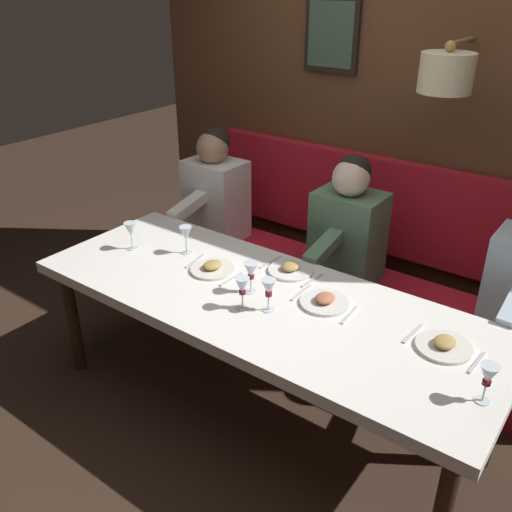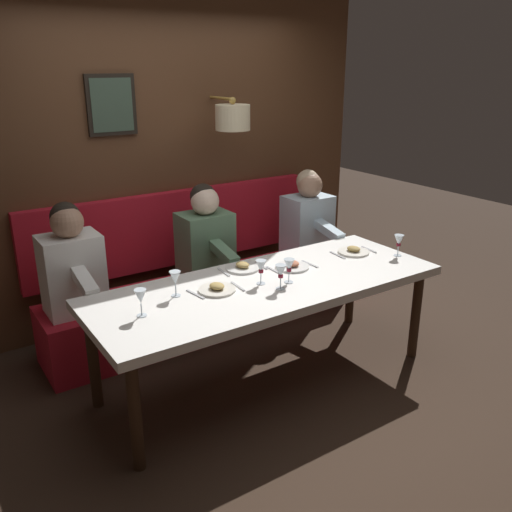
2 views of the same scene
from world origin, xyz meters
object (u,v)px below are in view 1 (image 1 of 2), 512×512
at_px(diner_middle, 215,188).
at_px(wine_glass_3, 251,271).
at_px(wine_glass_2, 488,376).
at_px(diner_near, 348,224).
at_px(dining_table, 260,307).
at_px(wine_glass_0, 269,289).
at_px(wine_glass_4, 131,230).
at_px(wine_glass_1, 242,287).
at_px(wine_glass_5, 186,234).

xyz_separation_m(diner_middle, wine_glass_3, (-0.88, -0.98, 0.04)).
distance_m(diner_middle, wine_glass_2, 2.37).
distance_m(diner_near, diner_middle, 1.05).
xyz_separation_m(dining_table, wine_glass_2, (-0.12, -1.11, 0.18)).
distance_m(diner_near, wine_glass_0, 0.97).
xyz_separation_m(diner_near, wine_glass_2, (-1.00, -1.10, 0.04)).
xyz_separation_m(dining_table, wine_glass_4, (-0.02, 0.90, 0.18)).
bearing_deg(dining_table, wine_glass_0, -127.23).
distance_m(wine_glass_2, wine_glass_4, 2.01).
height_order(dining_table, diner_near, diner_near).
bearing_deg(wine_glass_3, wine_glass_1, -160.04).
relative_size(dining_table, diner_middle, 3.04).
xyz_separation_m(diner_near, wine_glass_1, (-1.02, 0.02, 0.04)).
xyz_separation_m(diner_near, wine_glass_5, (-0.75, 0.62, 0.04)).
relative_size(wine_glass_2, wine_glass_3, 1.00).
xyz_separation_m(dining_table, diner_middle, (0.88, 1.03, 0.14)).
distance_m(diner_middle, wine_glass_0, 1.50).
height_order(dining_table, wine_glass_4, wine_glass_4).
xyz_separation_m(diner_middle, wine_glass_1, (-1.02, -1.03, 0.04)).
bearing_deg(wine_glass_0, wine_glass_4, 86.26).
bearing_deg(wine_glass_0, wine_glass_3, 62.34).
bearing_deg(diner_near, wine_glass_3, 175.49).
distance_m(dining_table, diner_middle, 1.37).
xyz_separation_m(wine_glass_1, wine_glass_3, (0.14, 0.05, -0.00)).
relative_size(diner_near, wine_glass_2, 4.82).
relative_size(diner_near, wine_glass_4, 4.82).
relative_size(diner_middle, wine_glass_1, 4.82).
distance_m(wine_glass_4, wine_glass_5, 0.32).
bearing_deg(wine_glass_4, wine_glass_1, -97.86).
bearing_deg(diner_near, wine_glass_4, 134.66).
bearing_deg(wine_glass_5, wine_glass_4, 117.15).
relative_size(diner_near, diner_middle, 1.00).
relative_size(wine_glass_0, wine_glass_2, 1.00).
bearing_deg(wine_glass_1, wine_glass_4, 82.14).
distance_m(wine_glass_1, wine_glass_2, 1.11).
bearing_deg(wine_glass_3, wine_glass_5, 77.12).
height_order(wine_glass_2, wine_glass_4, same).
relative_size(dining_table, wine_glass_3, 14.67).
bearing_deg(wine_glass_3, wine_glass_4, 91.45).
distance_m(wine_glass_0, wine_glass_1, 0.13).
height_order(dining_table, wine_glass_1, wine_glass_1).
xyz_separation_m(wine_glass_1, wine_glass_2, (0.02, -1.11, -0.00)).
bearing_deg(wine_glass_1, dining_table, -1.46).
height_order(diner_middle, wine_glass_1, diner_middle).
bearing_deg(wine_glass_2, wine_glass_3, 84.03).
xyz_separation_m(wine_glass_0, wine_glass_4, (0.07, 1.01, 0.00)).
relative_size(diner_middle, wine_glass_0, 4.82).
bearing_deg(wine_glass_5, dining_table, -102.04).
bearing_deg(diner_middle, wine_glass_5, -150.52).
bearing_deg(wine_glass_2, diner_near, 47.64).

